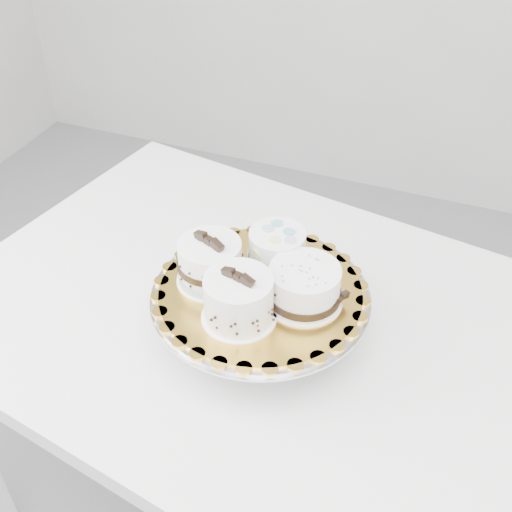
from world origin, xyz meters
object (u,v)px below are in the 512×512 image
(cake_swirl, at_px, (239,300))
(cake_ribbon, at_px, (305,287))
(cake_stand, at_px, (260,306))
(table, at_px, (273,346))
(cake_banded, at_px, (210,264))
(cake_dots, at_px, (277,249))
(cake_board, at_px, (261,291))

(cake_swirl, xyz_separation_m, cake_ribbon, (0.09, 0.08, -0.01))
(cake_stand, relative_size, cake_ribbon, 2.44)
(table, bearing_deg, cake_swirl, -88.32)
(table, relative_size, cake_ribbon, 8.74)
(cake_banded, bearing_deg, cake_swirl, -18.30)
(cake_dots, bearing_deg, table, -72.72)
(cake_board, relative_size, cake_banded, 2.48)
(cake_swirl, bearing_deg, cake_ribbon, 55.41)
(cake_banded, bearing_deg, table, 50.33)
(cake_board, relative_size, cake_dots, 2.87)
(cake_banded, bearing_deg, cake_dots, 61.81)
(cake_dots, relative_size, cake_ribbon, 0.78)
(cake_swirl, bearing_deg, cake_stand, 97.28)
(cake_swirl, xyz_separation_m, cake_dots, (0.01, 0.15, -0.00))
(cake_stand, bearing_deg, table, 79.21)
(table, bearing_deg, cake_stand, -90.75)
(cake_stand, distance_m, cake_board, 0.03)
(cake_board, bearing_deg, cake_dots, 87.28)
(table, bearing_deg, cake_board, -90.75)
(table, xyz_separation_m, cake_dots, (-0.01, 0.02, 0.22))
(cake_board, bearing_deg, cake_stand, 90.00)
(cake_swirl, xyz_separation_m, cake_banded, (-0.08, 0.07, -0.00))
(cake_swirl, relative_size, cake_ribbon, 0.87)
(cake_swirl, distance_m, cake_banded, 0.11)
(cake_stand, distance_m, cake_swirl, 0.11)
(cake_banded, bearing_deg, cake_board, 26.05)
(cake_board, xyz_separation_m, cake_swirl, (-0.01, -0.07, 0.04))
(table, height_order, cake_board, cake_board)
(cake_board, xyz_separation_m, cake_dots, (0.00, 0.07, 0.04))
(cake_stand, bearing_deg, cake_ribbon, 1.19)
(cake_swirl, bearing_deg, cake_board, 97.28)
(table, relative_size, cake_banded, 9.64)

